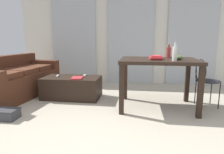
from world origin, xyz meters
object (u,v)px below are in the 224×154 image
object	(u,v)px
tv_remote_secondary	(85,76)
couch	(16,80)
coffee_table	(72,87)
craft_table	(158,66)
book_stack	(156,57)
scissors	(129,59)
tv_remote_primary	(57,76)
bowl	(178,57)
wire_chair	(204,77)
shoebox	(5,114)
bottle_far	(175,53)
magazine	(77,78)
bottle_near	(169,52)

from	to	relation	value
tv_remote_secondary	couch	bearing A→B (deg)	177.87
couch	coffee_table	distance (m)	1.14
craft_table	tv_remote_secondary	bearing A→B (deg)	161.71
book_stack	scissors	xyz separation A→B (m)	(-0.41, -0.08, -0.03)
scissors	tv_remote_primary	size ratio (longest dim) A/B	0.58
tv_remote_primary	scissors	bearing A→B (deg)	-34.93
bowl	wire_chair	bearing A→B (deg)	24.42
coffee_table	craft_table	world-z (taller)	craft_table
couch	book_stack	bearing A→B (deg)	-7.96
wire_chair	shoebox	distance (m)	3.10
book_stack	scissors	bearing A→B (deg)	-169.55
couch	coffee_table	world-z (taller)	couch
bowl	couch	bearing A→B (deg)	172.83
coffee_table	tv_remote_secondary	world-z (taller)	tv_remote_secondary
bottle_far	scissors	distance (m)	0.68
couch	tv_remote_secondary	xyz separation A→B (m)	(1.35, 0.14, 0.10)
tv_remote_secondary	magazine	bearing A→B (deg)	-114.73
tv_remote_secondary	bottle_far	bearing A→B (deg)	-32.41
craft_table	wire_chair	size ratio (longest dim) A/B	1.52
bottle_far	bowl	distance (m)	0.22
scissors	coffee_table	bearing A→B (deg)	157.21
bottle_far	bowl	xyz separation A→B (m)	(0.08, 0.19, -0.07)
couch	magazine	bearing A→B (deg)	-4.73
scissors	magazine	distance (m)	1.09
bottle_near	scissors	world-z (taller)	bottle_near
couch	magazine	xyz separation A→B (m)	(1.28, -0.11, 0.09)
coffee_table	book_stack	world-z (taller)	book_stack
couch	bottle_near	xyz separation A→B (m)	(2.89, -0.00, 0.57)
coffee_table	tv_remote_primary	distance (m)	0.36
bottle_near	shoebox	distance (m)	2.72
scissors	tv_remote_primary	bearing A→B (deg)	161.13
couch	scissors	size ratio (longest dim) A/B	18.90
tv_remote_secondary	coffee_table	bearing A→B (deg)	-159.40
couch	book_stack	size ratio (longest dim) A/B	6.51
wire_chair	tv_remote_primary	xyz separation A→B (m)	(-2.62, 0.19, -0.08)
book_stack	magazine	size ratio (longest dim) A/B	1.13
craft_table	book_stack	world-z (taller)	book_stack
tv_remote_secondary	bottle_near	bearing A→B (deg)	-13.28
wire_chair	magazine	xyz separation A→B (m)	(-2.18, 0.05, -0.08)
coffee_table	bottle_near	xyz separation A→B (m)	(1.76, -0.02, 0.69)
coffee_table	shoebox	bearing A→B (deg)	-117.47
bowl	magazine	xyz separation A→B (m)	(-1.70, 0.27, -0.42)
bottle_far	scissors	xyz separation A→B (m)	(-0.66, 0.12, -0.11)
bottle_near	tv_remote_primary	distance (m)	2.10
craft_table	couch	bearing A→B (deg)	173.53
tv_remote_primary	tv_remote_secondary	distance (m)	0.52
wire_chair	shoebox	xyz separation A→B (m)	(-2.92, -0.96, -0.42)
bottle_far	tv_remote_primary	distance (m)	2.19
bottle_near	bowl	xyz separation A→B (m)	(0.09, -0.37, -0.06)
scissors	magazine	size ratio (longest dim) A/B	0.39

